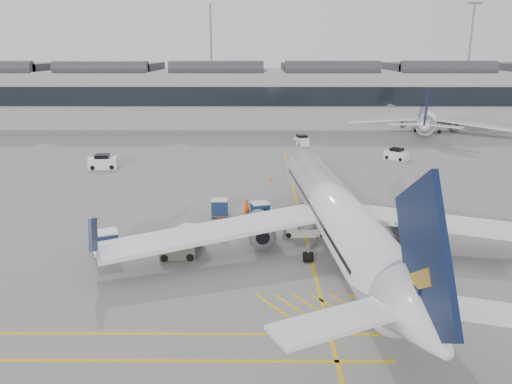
{
  "coord_description": "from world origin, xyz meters",
  "views": [
    {
      "loc": [
        6.02,
        -34.36,
        15.19
      ],
      "look_at": [
        5.83,
        4.61,
        4.0
      ],
      "focal_mm": 35.0,
      "sensor_mm": 36.0,
      "label": 1
    }
  ],
  "objects_px": {
    "ramp_agent_a": "(247,208)",
    "pushback_tug": "(178,249)",
    "airliner_main": "(337,214)",
    "belt_loader": "(303,228)",
    "ramp_agent_b": "(220,226)",
    "baggage_cart_a": "(260,211)"
  },
  "relations": [
    {
      "from": "ramp_agent_a",
      "to": "pushback_tug",
      "type": "xyz_separation_m",
      "value": [
        -5.02,
        -9.39,
        -0.21
      ]
    },
    {
      "from": "airliner_main",
      "to": "belt_loader",
      "type": "bearing_deg",
      "value": 116.33
    },
    {
      "from": "belt_loader",
      "to": "ramp_agent_b",
      "type": "distance_m",
      "value": 7.07
    },
    {
      "from": "belt_loader",
      "to": "ramp_agent_a",
      "type": "height_order",
      "value": "belt_loader"
    },
    {
      "from": "ramp_agent_a",
      "to": "pushback_tug",
      "type": "height_order",
      "value": "ramp_agent_a"
    },
    {
      "from": "airliner_main",
      "to": "ramp_agent_a",
      "type": "relative_size",
      "value": 22.59
    },
    {
      "from": "baggage_cart_a",
      "to": "ramp_agent_a",
      "type": "relative_size",
      "value": 1.13
    },
    {
      "from": "belt_loader",
      "to": "baggage_cart_a",
      "type": "relative_size",
      "value": 2.4
    },
    {
      "from": "ramp_agent_b",
      "to": "pushback_tug",
      "type": "relative_size",
      "value": 0.64
    },
    {
      "from": "ramp_agent_a",
      "to": "baggage_cart_a",
      "type": "bearing_deg",
      "value": -67.28
    },
    {
      "from": "baggage_cart_a",
      "to": "airliner_main",
      "type": "bearing_deg",
      "value": -69.46
    },
    {
      "from": "belt_loader",
      "to": "baggage_cart_a",
      "type": "distance_m",
      "value": 5.19
    },
    {
      "from": "belt_loader",
      "to": "ramp_agent_a",
      "type": "xyz_separation_m",
      "value": [
        -4.87,
        4.5,
        0.31
      ]
    },
    {
      "from": "ramp_agent_a",
      "to": "ramp_agent_b",
      "type": "xyz_separation_m",
      "value": [
        -2.19,
        -4.88,
        0.01
      ]
    },
    {
      "from": "airliner_main",
      "to": "belt_loader",
      "type": "distance_m",
      "value": 4.97
    },
    {
      "from": "ramp_agent_b",
      "to": "pushback_tug",
      "type": "height_order",
      "value": "ramp_agent_b"
    },
    {
      "from": "airliner_main",
      "to": "ramp_agent_b",
      "type": "relative_size",
      "value": 22.29
    },
    {
      "from": "ramp_agent_a",
      "to": "belt_loader",
      "type": "bearing_deg",
      "value": -75.12
    },
    {
      "from": "baggage_cart_a",
      "to": "belt_loader",
      "type": "bearing_deg",
      "value": -63.08
    },
    {
      "from": "airliner_main",
      "to": "pushback_tug",
      "type": "relative_size",
      "value": 14.27
    },
    {
      "from": "airliner_main",
      "to": "baggage_cart_a",
      "type": "distance_m",
      "value": 9.64
    },
    {
      "from": "airliner_main",
      "to": "baggage_cart_a",
      "type": "relative_size",
      "value": 20.0
    }
  ]
}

